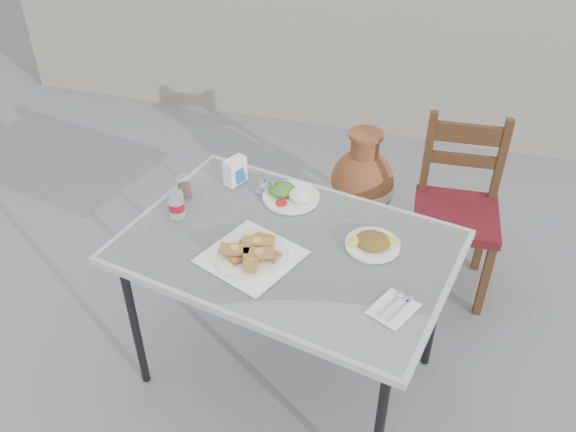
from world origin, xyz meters
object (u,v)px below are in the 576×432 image
(pide_plate, at_px, (251,251))
(soda_can, at_px, (176,205))
(salad_chopped_plate, at_px, (373,242))
(chair, at_px, (457,208))
(napkin_holder, at_px, (235,171))
(terracotta_urn, at_px, (362,187))
(condiment_caddy, at_px, (269,187))
(salad_rice_plate, at_px, (290,194))
(cafe_table, at_px, (288,253))
(cola_glass, at_px, (185,188))

(pide_plate, xyz_separation_m, soda_can, (-0.37, 0.15, 0.03))
(salad_chopped_plate, relative_size, chair, 0.23)
(napkin_holder, height_order, terracotta_urn, napkin_holder)
(salad_chopped_plate, bearing_deg, napkin_holder, 158.33)
(soda_can, distance_m, napkin_holder, 0.33)
(napkin_holder, bearing_deg, condiment_caddy, 15.24)
(salad_chopped_plate, xyz_separation_m, terracotta_urn, (-0.21, 1.05, -0.47))
(salad_chopped_plate, relative_size, soda_can, 1.82)
(condiment_caddy, bearing_deg, napkin_holder, 171.53)
(salad_chopped_plate, relative_size, napkin_holder, 1.77)
(chair, bearing_deg, salad_chopped_plate, -116.51)
(chair, bearing_deg, salad_rice_plate, -146.67)
(salad_rice_plate, distance_m, salad_chopped_plate, 0.44)
(soda_can, bearing_deg, napkin_holder, 65.25)
(terracotta_urn, bearing_deg, cafe_table, -95.02)
(napkin_holder, height_order, condiment_caddy, napkin_holder)
(cafe_table, bearing_deg, terracotta_urn, 84.98)
(salad_chopped_plate, xyz_separation_m, cola_glass, (-0.82, 0.10, 0.02))
(pide_plate, xyz_separation_m, terracotta_urn, (0.20, 1.24, -0.48))
(cafe_table, bearing_deg, pide_plate, -132.32)
(cafe_table, xyz_separation_m, soda_can, (-0.47, 0.03, 0.11))
(salad_chopped_plate, bearing_deg, chair, 67.68)
(pide_plate, relative_size, napkin_holder, 3.45)
(salad_chopped_plate, relative_size, condiment_caddy, 1.84)
(salad_rice_plate, relative_size, salad_chopped_plate, 1.15)
(pide_plate, xyz_separation_m, napkin_holder, (-0.23, 0.45, 0.03))
(pide_plate, distance_m, terracotta_urn, 1.35)
(cola_glass, bearing_deg, pide_plate, -36.46)
(terracotta_urn, bearing_deg, cola_glass, -122.38)
(napkin_holder, bearing_deg, pide_plate, -39.29)
(salad_chopped_plate, relative_size, cola_glass, 2.31)
(salad_rice_plate, bearing_deg, salad_chopped_plate, -28.74)
(cafe_table, distance_m, salad_rice_plate, 0.31)
(salad_rice_plate, xyz_separation_m, napkin_holder, (-0.26, 0.05, 0.04))
(pide_plate, height_order, napkin_holder, napkin_holder)
(cola_glass, distance_m, napkin_holder, 0.23)
(salad_rice_plate, xyz_separation_m, condiment_caddy, (-0.10, 0.02, 0.00))
(cafe_table, relative_size, salad_chopped_plate, 6.52)
(soda_can, distance_m, condiment_caddy, 0.41)
(salad_chopped_plate, distance_m, terracotta_urn, 1.17)
(soda_can, distance_m, terracotta_urn, 1.33)
(napkin_holder, relative_size, condiment_caddy, 1.04)
(salad_chopped_plate, height_order, cola_glass, cola_glass)
(condiment_caddy, relative_size, terracotta_urn, 0.18)
(cafe_table, height_order, terracotta_urn, cafe_table)
(cola_glass, relative_size, chair, 0.10)
(cafe_table, relative_size, condiment_caddy, 12.02)
(salad_chopped_plate, distance_m, cola_glass, 0.82)
(soda_can, height_order, terracotta_urn, soda_can)
(terracotta_urn, bearing_deg, napkin_holder, -118.60)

